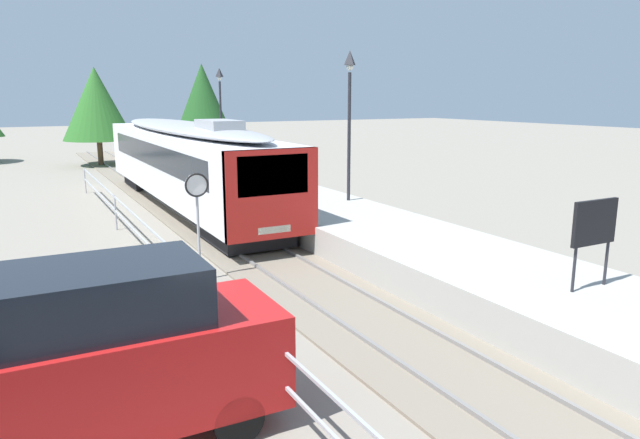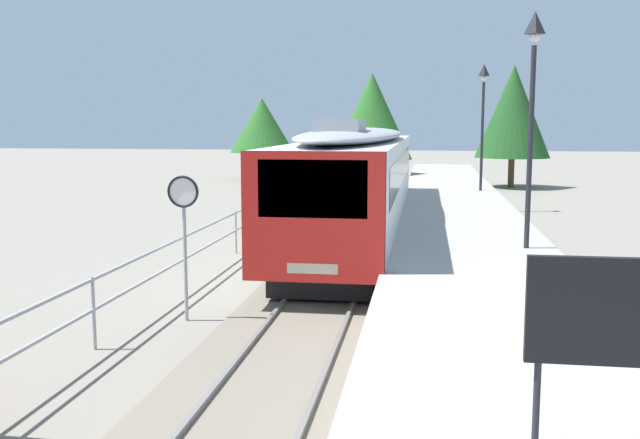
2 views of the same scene
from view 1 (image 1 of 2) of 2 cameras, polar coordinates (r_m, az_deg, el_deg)
ground_plane at (r=22.84m, az=-19.09°, el=-0.39°), size 160.00×160.00×0.00m
track_rails at (r=23.47m, az=-11.87°, el=0.43°), size 3.20×60.00×0.14m
commuter_train at (r=24.62m, az=-13.11°, el=5.88°), size 2.82×18.27×3.74m
station_platform at (r=24.47m, az=-4.60°, el=2.12°), size 3.90×60.00×0.90m
platform_lamp_mid_platform at (r=21.05m, az=2.93°, el=11.94°), size 0.34×0.34×5.35m
platform_lamp_far_end at (r=34.12m, az=-9.84°, el=11.83°), size 0.34×0.34×5.35m
platform_notice_board at (r=12.51m, az=25.50°, el=-0.54°), size 1.20×0.08×1.80m
speed_limit_sign at (r=14.79m, az=-12.04°, el=1.91°), size 0.61×0.10×2.81m
carpark_fence at (r=13.04m, az=-13.41°, el=-5.01°), size 0.06×36.06×1.25m
parked_van_red at (r=8.44m, az=-21.57°, el=-12.38°), size 4.92×2.00×2.51m
tree_behind_carpark at (r=46.51m, az=-11.52°, el=11.57°), size 4.36×4.36×7.15m
tree_distant_left at (r=42.43m, az=-21.23°, el=10.61°), size 4.63×4.63×6.61m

